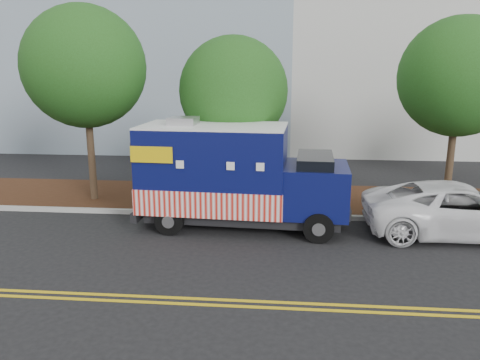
{
  "coord_description": "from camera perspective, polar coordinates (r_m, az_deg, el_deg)",
  "views": [
    {
      "loc": [
        1.54,
        -13.67,
        4.95
      ],
      "look_at": [
        0.25,
        0.6,
        1.48
      ],
      "focal_mm": 35.0,
      "sensor_mm": 36.0,
      "label": 1
    }
  ],
  "objects": [
    {
      "name": "ground",
      "position": [
        14.62,
        -1.2,
        -6.18
      ],
      "size": [
        120.0,
        120.0,
        0.0
      ],
      "primitive_type": "plane",
      "color": "black",
      "rests_on": "ground"
    },
    {
      "name": "curb",
      "position": [
        15.91,
        -0.64,
        -4.23
      ],
      "size": [
        120.0,
        0.18,
        0.15
      ],
      "primitive_type": "cube",
      "color": "#9E9E99",
      "rests_on": "ground"
    },
    {
      "name": "centerline_near",
      "position": [
        10.58,
        -3.95,
        -14.29
      ],
      "size": [
        120.0,
        0.1,
        0.01
      ],
      "primitive_type": "cube",
      "color": "gold",
      "rests_on": "ground"
    },
    {
      "name": "sign_post",
      "position": [
        16.92,
        -12.95,
        0.46
      ],
      "size": [
        0.06,
        0.06,
        2.4
      ],
      "primitive_type": "cube",
      "color": "#473828",
      "rests_on": "ground"
    },
    {
      "name": "mulch_strip",
      "position": [
        17.92,
        0.04,
        -2.18
      ],
      "size": [
        120.0,
        4.0,
        0.15
      ],
      "primitive_type": "cube",
      "color": "black",
      "rests_on": "ground"
    },
    {
      "name": "white_car",
      "position": [
        15.49,
        25.33,
        -3.32
      ],
      "size": [
        5.7,
        2.66,
        1.58
      ],
      "primitive_type": "imported",
      "rotation": [
        0.0,
        0.0,
        1.56
      ],
      "color": "white",
      "rests_on": "ground"
    },
    {
      "name": "tree_b",
      "position": [
        16.62,
        -0.8,
        10.79
      ],
      "size": [
        3.79,
        3.79,
        6.04
      ],
      "color": "#38281C",
      "rests_on": "ground"
    },
    {
      "name": "food_truck",
      "position": [
        14.63,
        -0.96,
        0.21
      ],
      "size": [
        6.67,
        2.84,
        3.45
      ],
      "rotation": [
        0.0,
        0.0,
        -0.06
      ],
      "color": "black",
      "rests_on": "ground"
    },
    {
      "name": "tree_a",
      "position": [
        17.74,
        -18.41,
        12.93
      ],
      "size": [
        4.28,
        4.28,
        7.1
      ],
      "color": "#38281C",
      "rests_on": "ground"
    },
    {
      "name": "tree_c",
      "position": [
        18.25,
        25.14,
        11.28
      ],
      "size": [
        4.15,
        4.15,
        6.69
      ],
      "color": "#38281C",
      "rests_on": "ground"
    },
    {
      "name": "centerline_far",
      "position": [
        10.36,
        -4.18,
        -14.94
      ],
      "size": [
        120.0,
        0.1,
        0.01
      ],
      "primitive_type": "cube",
      "color": "gold",
      "rests_on": "ground"
    }
  ]
}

